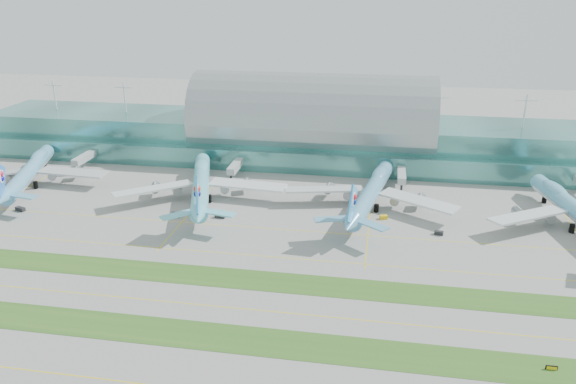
% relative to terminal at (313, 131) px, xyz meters
% --- Properties ---
extents(ground, '(700.00, 700.00, 0.00)m').
position_rel_terminal_xyz_m(ground, '(-0.01, -128.79, -14.23)').
color(ground, gray).
rests_on(ground, ground).
extents(terminal, '(340.00, 69.10, 36.00)m').
position_rel_terminal_xyz_m(terminal, '(0.00, 0.00, 0.00)').
color(terminal, '#3D7A75').
rests_on(terminal, ground).
extents(grass_strip_near, '(420.00, 12.00, 0.08)m').
position_rel_terminal_xyz_m(grass_strip_near, '(-0.01, -156.79, -14.19)').
color(grass_strip_near, '#2D591E').
rests_on(grass_strip_near, ground).
extents(grass_strip_far, '(420.00, 12.00, 0.08)m').
position_rel_terminal_xyz_m(grass_strip_far, '(-0.01, -126.79, -14.19)').
color(grass_strip_far, '#2D591E').
rests_on(grass_strip_far, ground).
extents(taxiline_b, '(420.00, 0.35, 0.01)m').
position_rel_terminal_xyz_m(taxiline_b, '(-0.01, -142.79, -14.22)').
color(taxiline_b, yellow).
rests_on(taxiline_b, ground).
extents(taxiline_c, '(420.00, 0.35, 0.01)m').
position_rel_terminal_xyz_m(taxiline_c, '(-0.01, -110.79, -14.22)').
color(taxiline_c, yellow).
rests_on(taxiline_c, ground).
extents(taxiline_d, '(420.00, 0.35, 0.01)m').
position_rel_terminal_xyz_m(taxiline_d, '(-0.01, -88.79, -14.22)').
color(taxiline_d, yellow).
rests_on(taxiline_d, ground).
extents(airliner_a, '(66.18, 76.87, 21.77)m').
position_rel_terminal_xyz_m(airliner_a, '(-118.13, -61.19, -7.51)').
color(airliner_a, '#5CA3CB').
rests_on(airliner_a, ground).
extents(airliner_b, '(68.46, 79.31, 22.30)m').
position_rel_terminal_xyz_m(airliner_b, '(-38.30, -63.95, -7.35)').
color(airliner_b, '#63C6DA').
rests_on(airliner_b, ground).
extents(airliner_c, '(69.12, 79.27, 21.89)m').
position_rel_terminal_xyz_m(airliner_c, '(31.65, -61.15, -7.47)').
color(airliner_c, '#5AA0C7').
rests_on(airliner_c, ground).
extents(gse_b, '(4.43, 2.89, 1.49)m').
position_rel_terminal_xyz_m(gse_b, '(-104.92, -88.99, -13.48)').
color(gse_b, black).
rests_on(gse_b, ground).
extents(gse_c, '(3.82, 2.22, 1.69)m').
position_rel_terminal_xyz_m(gse_c, '(-42.16, -84.35, -13.38)').
color(gse_c, black).
rests_on(gse_c, ground).
extents(gse_d, '(4.05, 2.27, 1.57)m').
position_rel_terminal_xyz_m(gse_d, '(-25.04, -82.20, -13.44)').
color(gse_d, black).
rests_on(gse_d, ground).
extents(gse_e, '(3.24, 2.53, 1.46)m').
position_rel_terminal_xyz_m(gse_e, '(36.92, -72.85, -13.50)').
color(gse_e, yellow).
rests_on(gse_e, ground).
extents(gse_f, '(3.36, 2.27, 1.41)m').
position_rel_terminal_xyz_m(gse_f, '(56.64, -83.84, -13.52)').
color(gse_f, black).
rests_on(gse_f, ground).
extents(taxiway_sign_east, '(2.74, 0.38, 1.16)m').
position_rel_terminal_xyz_m(taxiway_sign_east, '(76.81, -155.98, -13.65)').
color(taxiway_sign_east, black).
rests_on(taxiway_sign_east, ground).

